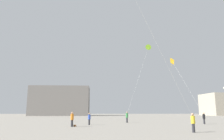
% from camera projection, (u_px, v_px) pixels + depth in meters
% --- Properties ---
extents(person_in_orange, '(0.39, 0.39, 1.79)m').
position_uv_depth(person_in_orange, '(72.00, 119.00, 26.39)').
color(person_in_orange, '#2D2D33').
rests_on(person_in_orange, ground_plane).
extents(person_in_yellow, '(0.37, 0.37, 1.71)m').
position_uv_depth(person_in_yellow, '(193.00, 122.00, 19.33)').
color(person_in_yellow, '#2D2D33').
rests_on(person_in_yellow, ground_plane).
extents(person_in_black, '(0.36, 0.36, 1.67)m').
position_uv_depth(person_in_black, '(204.00, 118.00, 31.67)').
color(person_in_black, '#2D2D33').
rests_on(person_in_black, ground_plane).
extents(person_in_blue, '(0.36, 0.36, 1.65)m').
position_uv_depth(person_in_blue, '(89.00, 118.00, 29.81)').
color(person_in_blue, '#2D2D33').
rests_on(person_in_blue, ground_plane).
extents(person_in_green, '(0.39, 0.39, 1.79)m').
position_uv_depth(person_in_green, '(127.00, 117.00, 35.73)').
color(person_in_green, '#2D2D33').
rests_on(person_in_green, ground_plane).
extents(kite_amber_delta, '(3.36, 4.12, 9.35)m').
position_uv_depth(kite_amber_delta, '(173.00, 62.00, 36.53)').
color(kite_amber_delta, yellow).
extents(kite_lime_diamond, '(5.05, 2.40, 12.77)m').
position_uv_depth(kite_lime_diamond, '(148.00, 48.00, 40.00)').
color(kite_lime_diamond, '#8CD12D').
extents(building_left_hall, '(24.46, 14.21, 12.07)m').
position_uv_depth(building_left_hall, '(61.00, 101.00, 92.31)').
color(building_left_hall, gray).
rests_on(building_left_hall, ground_plane).
extents(building_centre_hall, '(16.65, 15.08, 9.56)m').
position_uv_depth(building_centre_hall, '(223.00, 105.00, 96.77)').
color(building_centre_hall, '#B2A893').
rests_on(building_centre_hall, ground_plane).
extents(handbag_beside_flyer, '(0.35, 0.25, 0.24)m').
position_uv_depth(handbag_beside_flyer, '(75.00, 126.00, 26.34)').
color(handbag_beside_flyer, brown).
rests_on(handbag_beside_flyer, ground_plane).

